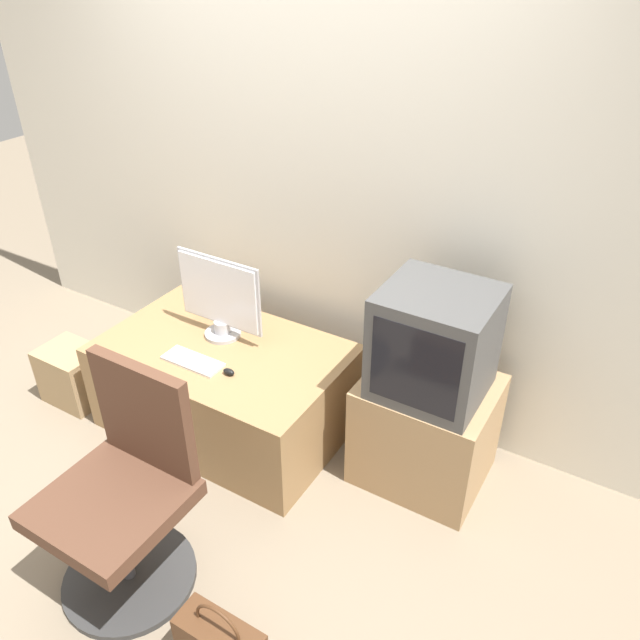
% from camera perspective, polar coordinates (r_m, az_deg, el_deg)
% --- Properties ---
extents(ground_plane, '(12.00, 12.00, 0.00)m').
position_cam_1_polar(ground_plane, '(3.14, -14.87, -17.37)').
color(ground_plane, '#7F705B').
extents(wall_back, '(4.40, 0.05, 2.60)m').
position_cam_1_polar(wall_back, '(3.26, -1.61, 13.62)').
color(wall_back, silver).
rests_on(wall_back, ground_plane).
extents(desk, '(1.27, 0.80, 0.50)m').
position_cam_1_polar(desk, '(3.41, -8.62, -6.01)').
color(desk, '#937047').
rests_on(desk, ground_plane).
extents(side_stand, '(0.60, 0.52, 0.56)m').
position_cam_1_polar(side_stand, '(3.11, 9.61, -9.88)').
color(side_stand, '#A37F56').
rests_on(side_stand, ground_plane).
extents(main_monitor, '(0.50, 0.19, 0.45)m').
position_cam_1_polar(main_monitor, '(3.24, -9.15, 2.00)').
color(main_monitor, '#B2B2B7').
rests_on(main_monitor, desk).
extents(keyboard, '(0.32, 0.12, 0.01)m').
position_cam_1_polar(keyboard, '(3.17, -11.56, -3.71)').
color(keyboard, silver).
rests_on(keyboard, desk).
extents(mouse, '(0.06, 0.04, 0.03)m').
position_cam_1_polar(mouse, '(3.05, -8.34, -4.72)').
color(mouse, black).
rests_on(mouse, desk).
extents(crt_tv, '(0.48, 0.45, 0.51)m').
position_cam_1_polar(crt_tv, '(2.76, 10.43, -2.10)').
color(crt_tv, '#474747').
rests_on(crt_tv, side_stand).
extents(office_chair, '(0.55, 0.55, 0.98)m').
position_cam_1_polar(office_chair, '(2.67, -17.36, -15.33)').
color(office_chair, '#333333').
rests_on(office_chair, ground_plane).
extents(cardboard_box_lower, '(0.34, 0.27, 0.33)m').
position_cam_1_polar(cardboard_box_lower, '(3.86, -21.61, -4.65)').
color(cardboard_box_lower, '#A3845B').
rests_on(cardboard_box_lower, ground_plane).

